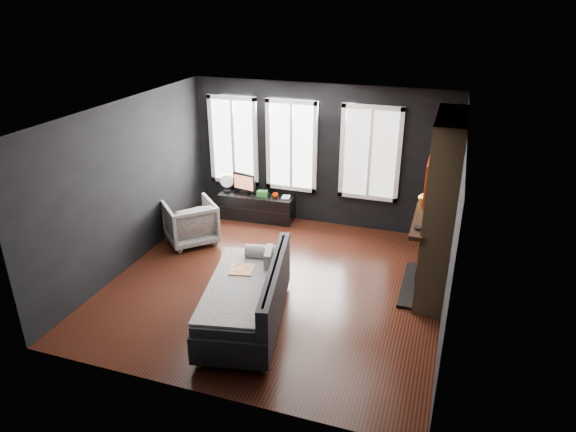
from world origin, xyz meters
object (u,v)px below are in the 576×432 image
(media_console, at_px, (257,207))
(book, at_px, (282,192))
(monitor, at_px, (244,182))
(mug, at_px, (275,195))
(mantel_vase, at_px, (425,197))
(armchair, at_px, (190,220))
(sofa, at_px, (245,294))

(media_console, distance_m, book, 0.63)
(monitor, relative_size, mug, 4.58)
(monitor, relative_size, book, 2.38)
(monitor, height_order, mantel_vase, mantel_vase)
(mug, distance_m, book, 0.14)
(mug, bearing_deg, armchair, -130.65)
(sofa, distance_m, media_console, 3.53)
(monitor, height_order, mug, monitor)
(mantel_vase, bearing_deg, mug, 157.52)
(mantel_vase, bearing_deg, sofa, -134.34)
(sofa, relative_size, monitor, 4.15)
(sofa, relative_size, mantel_vase, 10.44)
(armchair, distance_m, book, 1.88)
(book, bearing_deg, mug, -159.01)
(media_console, xyz_separation_m, monitor, (-0.26, 0.01, 0.49))
(media_console, bearing_deg, book, 1.80)
(armchair, relative_size, monitor, 1.67)
(mug, bearing_deg, book, 20.99)
(media_console, height_order, monitor, monitor)
(media_console, xyz_separation_m, book, (0.51, 0.04, 0.36))
(armchair, bearing_deg, monitor, -154.95)
(sofa, relative_size, armchair, 2.49)
(armchair, height_order, mug, armchair)
(monitor, distance_m, book, 0.78)
(armchair, relative_size, mantel_vase, 4.19)
(sofa, height_order, mug, sofa)
(mug, height_order, book, book)
(media_console, distance_m, mug, 0.50)
(monitor, bearing_deg, armchair, -98.06)
(media_console, bearing_deg, mug, -3.64)
(media_console, height_order, mug, mug)
(armchair, bearing_deg, mantel_vase, 137.17)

